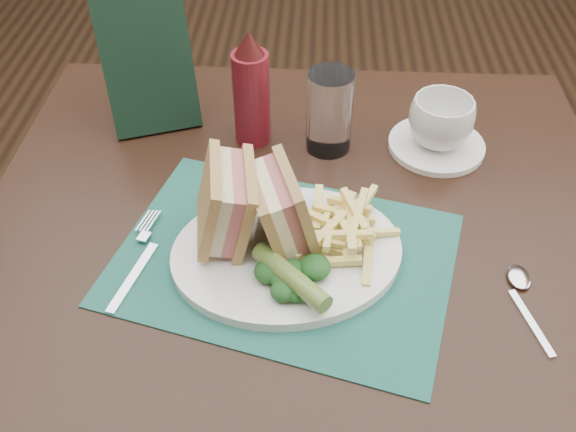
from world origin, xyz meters
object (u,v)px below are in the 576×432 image
object	(u,v)px
sandwich_half_b	(264,209)
ketchup_bottle	(251,89)
plate	(287,253)
coffee_cup	(441,122)
placemat	(284,258)
drinking_glass	(329,112)
saucer	(436,145)
table_main	(299,358)
check_presenter	(148,62)
sandwich_half_a	(209,203)

from	to	relation	value
sandwich_half_b	ketchup_bottle	distance (m)	0.25
plate	coffee_cup	bearing A→B (deg)	35.71
sandwich_half_b	placemat	bearing A→B (deg)	-51.46
sandwich_half_b	coffee_cup	bearing A→B (deg)	25.28
drinking_glass	saucer	bearing A→B (deg)	1.48
table_main	check_presenter	bearing A→B (deg)	140.93
table_main	saucer	size ratio (longest dim) A/B	6.00
sandwich_half_a	drinking_glass	world-z (taller)	sandwich_half_a
coffee_cup	sandwich_half_a	bearing A→B (deg)	-144.83
saucer	ketchup_bottle	bearing A→B (deg)	177.96
sandwich_half_b	ketchup_bottle	size ratio (longest dim) A/B	0.59
table_main	sandwich_half_b	world-z (taller)	sandwich_half_b
coffee_cup	placemat	bearing A→B (deg)	-132.27
sandwich_half_a	saucer	bearing A→B (deg)	26.55
table_main	plate	xyz separation A→B (m)	(-0.02, -0.10, 0.38)
drinking_glass	ketchup_bottle	xyz separation A→B (m)	(-0.12, 0.01, 0.03)
placemat	check_presenter	world-z (taller)	check_presenter
saucer	check_presenter	distance (m)	0.47
plate	check_presenter	distance (m)	0.39
check_presenter	coffee_cup	bearing A→B (deg)	-26.54
placemat	plate	distance (m)	0.01
table_main	sandwich_half_a	distance (m)	0.47
ketchup_bottle	check_presenter	xyz separation A→B (m)	(-0.16, 0.04, 0.02)
saucer	check_presenter	xyz separation A→B (m)	(-0.45, 0.05, 0.10)
table_main	ketchup_bottle	size ratio (longest dim) A/B	4.84
table_main	placemat	xyz separation A→B (m)	(-0.02, -0.10, 0.38)
placemat	plate	world-z (taller)	plate
check_presenter	table_main	bearing A→B (deg)	-59.01
sandwich_half_a	check_presenter	world-z (taller)	check_presenter
drinking_glass	placemat	bearing A→B (deg)	-102.92
placemat	coffee_cup	distance (m)	0.34
sandwich_half_a	ketchup_bottle	xyz separation A→B (m)	(0.03, 0.24, 0.02)
sandwich_half_a	drinking_glass	size ratio (longest dim) A/B	0.89
sandwich_half_b	ketchup_bottle	xyz separation A→B (m)	(-0.04, 0.24, 0.02)
plate	saucer	world-z (taller)	plate
ketchup_bottle	coffee_cup	bearing A→B (deg)	-2.04
sandwich_half_a	sandwich_half_b	size ratio (longest dim) A/B	1.05
sandwich_half_a	sandwich_half_b	distance (m)	0.07
table_main	placemat	size ratio (longest dim) A/B	2.11
table_main	ketchup_bottle	bearing A→B (deg)	117.71
placemat	drinking_glass	world-z (taller)	drinking_glass
drinking_glass	sandwich_half_a	bearing A→B (deg)	-124.29
table_main	check_presenter	size ratio (longest dim) A/B	3.99
check_presenter	sandwich_half_b	bearing A→B (deg)	-74.68
saucer	coffee_cup	bearing A→B (deg)	0.00
coffee_cup	drinking_glass	distance (m)	0.17
table_main	coffee_cup	world-z (taller)	coffee_cup
placemat	saucer	world-z (taller)	saucer
table_main	saucer	distance (m)	0.46
placemat	check_presenter	size ratio (longest dim) A/B	1.89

